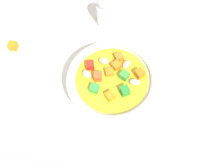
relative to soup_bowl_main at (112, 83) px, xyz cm
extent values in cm
cube|color=silver|center=(-0.01, -0.01, -3.90)|extent=(140.00, 140.00, 2.00)
cylinder|color=white|center=(-0.01, -0.01, -0.74)|extent=(16.02, 16.02, 4.33)
torus|color=white|center=(-0.01, -0.01, 1.81)|extent=(16.33, 16.33, 1.28)
cylinder|color=gold|center=(-0.01, -0.01, 1.63)|extent=(13.01, 13.01, 0.40)
ellipsoid|color=beige|center=(-0.03, 3.70, 2.28)|extent=(2.22, 2.30, 0.91)
cube|color=orange|center=(-1.76, -3.24, 2.45)|extent=(1.62, 1.62, 1.24)
cube|color=green|center=(-3.66, -0.89, 2.48)|extent=(1.97, 1.97, 1.30)
cube|color=orange|center=(1.62, 1.90, 2.36)|extent=(1.73, 1.73, 1.05)
cube|color=#DD5C2B|center=(-2.24, 1.00, 2.57)|extent=(1.81, 1.81, 1.48)
cube|color=orange|center=(-0.38, 1.13, 2.33)|extent=(1.68, 1.68, 0.99)
cube|color=orange|center=(2.80, 3.25, 2.45)|extent=(1.45, 1.45, 1.25)
cube|color=red|center=(-2.66, 3.72, 2.52)|extent=(1.74, 1.74, 1.37)
ellipsoid|color=beige|center=(-3.84, 2.25, 2.46)|extent=(1.90, 2.28, 1.25)
cube|color=orange|center=(4.66, -1.41, 2.59)|extent=(1.66, 1.66, 1.51)
cube|color=green|center=(0.87, -3.44, 2.63)|extent=(1.40, 1.40, 1.60)
cube|color=green|center=(2.09, -0.64, 2.53)|extent=(1.92, 1.92, 1.40)
ellipsoid|color=beige|center=(3.44, 1.34, 2.40)|extent=(2.32, 2.08, 1.13)
ellipsoid|color=beige|center=(3.29, -2.48, 2.32)|extent=(2.32, 2.14, 0.98)
cylinder|color=silver|center=(-17.34, -7.33, -2.56)|extent=(10.35, 7.78, 0.67)
cylinder|color=white|center=(-13.51, 15.30, -0.96)|extent=(8.99, 8.99, 3.88)
torus|color=white|center=(-13.51, 15.30, 1.16)|extent=(9.08, 9.08, 0.72)
cube|color=orange|center=(-14.50, 14.03, 1.73)|extent=(2.06, 2.06, 1.49)
cylinder|color=silver|center=(5.16, 15.65, -0.05)|extent=(3.47, 3.47, 5.70)
sphere|color=silver|center=(5.16, 15.65, 3.59)|extent=(3.13, 3.13, 3.13)
camera|label=1|loc=(-8.52, -19.62, 41.95)|focal=41.12mm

